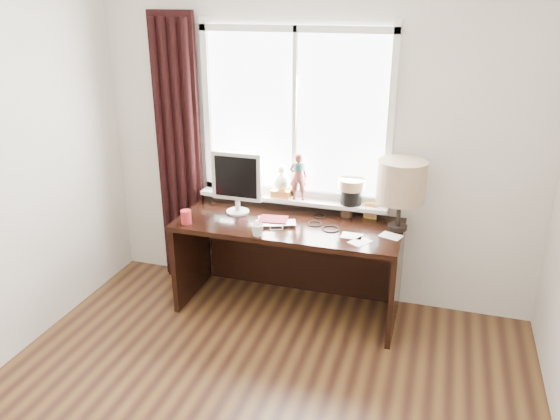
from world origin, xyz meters
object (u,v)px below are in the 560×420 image
(table_lamp, at_px, (401,182))
(red_cup, at_px, (186,217))
(monitor, at_px, (237,179))
(desk, at_px, (292,246))
(mug, at_px, (257,230))
(laptop, at_px, (276,224))

(table_lamp, bearing_deg, red_cup, -166.72)
(monitor, height_order, table_lamp, table_lamp)
(desk, distance_m, monitor, 0.68)
(desk, distance_m, table_lamp, 1.00)
(mug, distance_m, monitor, 0.53)
(laptop, bearing_deg, table_lamp, -7.66)
(red_cup, bearing_deg, laptop, 14.12)
(table_lamp, bearing_deg, desk, -178.54)
(monitor, bearing_deg, desk, 2.83)
(desk, bearing_deg, mug, -110.09)
(table_lamp, bearing_deg, laptop, -167.36)
(mug, xyz_separation_m, desk, (0.15, 0.40, -0.29))
(red_cup, distance_m, table_lamp, 1.60)
(desk, height_order, table_lamp, table_lamp)
(table_lamp, bearing_deg, mug, -156.19)
(laptop, bearing_deg, desk, 47.08)
(mug, distance_m, desk, 0.51)
(monitor, bearing_deg, table_lamp, 1.94)
(mug, xyz_separation_m, table_lamp, (0.95, 0.42, 0.32))
(mug, bearing_deg, desk, 69.91)
(red_cup, xyz_separation_m, table_lamp, (1.53, 0.36, 0.31))
(laptop, xyz_separation_m, desk, (0.07, 0.18, -0.26))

